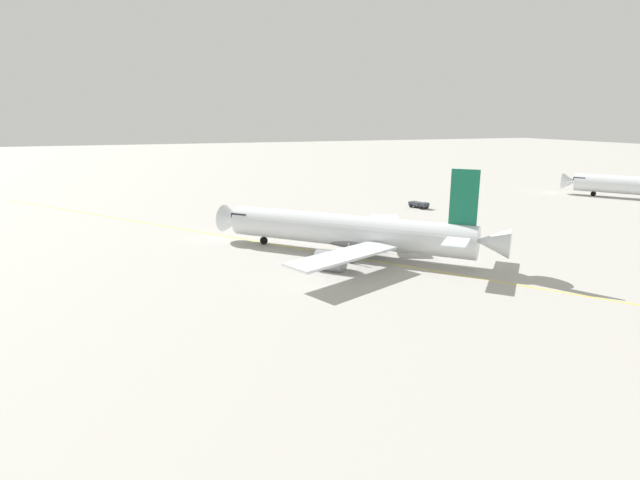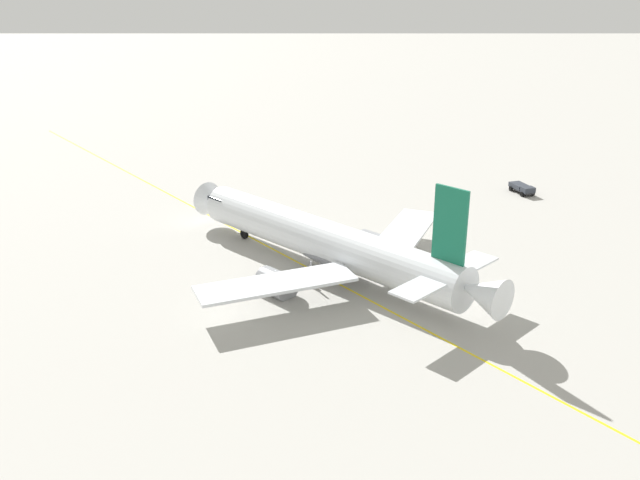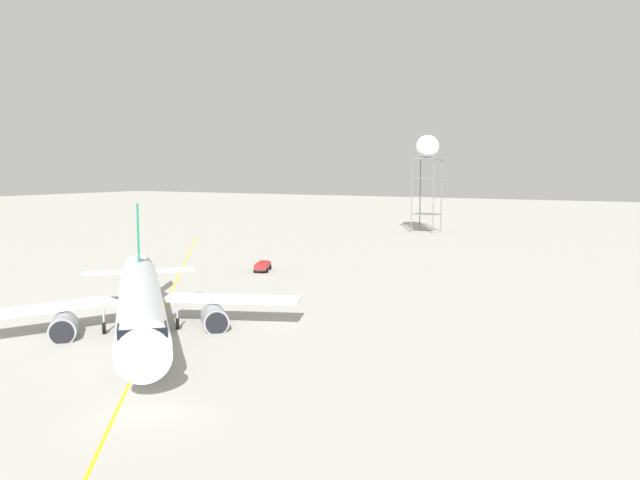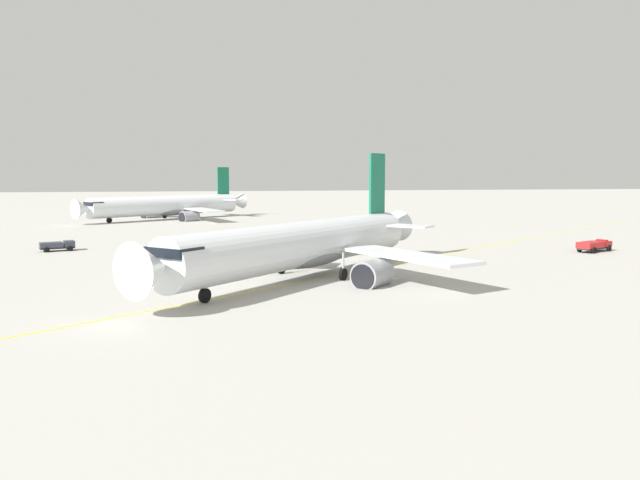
# 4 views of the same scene
# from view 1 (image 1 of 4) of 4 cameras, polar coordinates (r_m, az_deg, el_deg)

# --- Properties ---
(ground_plane) EXTENTS (600.00, 600.00, 0.00)m
(ground_plane) POSITION_cam_1_polar(r_m,az_deg,el_deg) (62.67, 6.17, -2.12)
(ground_plane) COLOR #ADAAA3
(airliner_main) EXTENTS (30.59, 30.40, 12.00)m
(airliner_main) POSITION_cam_1_polar(r_m,az_deg,el_deg) (63.27, 3.54, 0.90)
(airliner_main) COLOR silver
(airliner_main) RESTS_ON ground_plane
(baggage_truck_truck) EXTENTS (2.88, 4.33, 1.22)m
(baggage_truck_truck) POSITION_cam_1_polar(r_m,az_deg,el_deg) (98.91, 11.50, 4.10)
(baggage_truck_truck) COLOR #232326
(baggage_truck_truck) RESTS_ON ground_plane
(taxiway_centreline) EXTENTS (109.92, 142.31, 0.01)m
(taxiway_centreline) POSITION_cam_1_polar(r_m,az_deg,el_deg) (60.83, 7.64, -2.66)
(taxiway_centreline) COLOR yellow
(taxiway_centreline) RESTS_ON ground_plane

